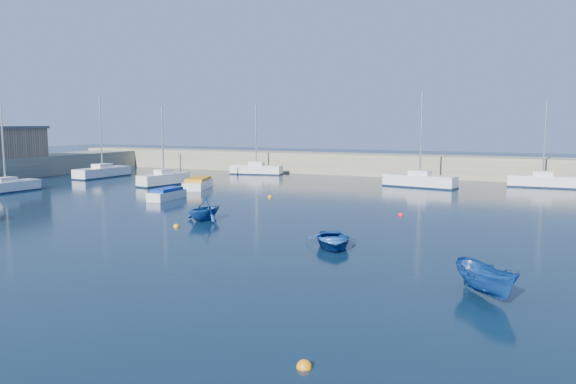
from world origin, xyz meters
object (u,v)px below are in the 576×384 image
at_px(sailboat_5, 256,169).
at_px(dinghy_right, 487,280).
at_px(sailboat_7, 542,181).
at_px(motorboat_1, 167,194).
at_px(motorboat_2, 198,183).
at_px(dinghy_center, 332,240).
at_px(dinghy_left, 204,209).
at_px(sailboat_6, 420,180).
at_px(sailboat_2, 5,187).
at_px(sailboat_3, 164,179).
at_px(sailboat_4, 102,172).
at_px(brick_shed_a, 2,143).

relative_size(sailboat_5, dinghy_right, 2.59).
distance_m(sailboat_7, motorboat_1, 37.07).
xyz_separation_m(motorboat_2, dinghy_center, (21.36, -19.31, -0.12)).
xyz_separation_m(sailboat_7, motorboat_1, (-28.89, -23.23, -0.19)).
height_order(sailboat_7, dinghy_left, sailboat_7).
bearing_deg(motorboat_2, sailboat_6, 7.65).
xyz_separation_m(sailboat_2, sailboat_3, (9.57, 11.29, 0.10)).
height_order(sailboat_5, dinghy_left, sailboat_5).
bearing_deg(sailboat_3, sailboat_4, 171.95).
height_order(sailboat_3, sailboat_6, sailboat_6).
xyz_separation_m(sailboat_2, dinghy_center, (35.79, -8.94, -0.18)).
bearing_deg(motorboat_2, sailboat_2, -164.16).
xyz_separation_m(brick_shed_a, dinghy_right, (56.31, -24.11, -3.46)).
bearing_deg(sailboat_4, motorboat_1, -32.18).
bearing_deg(sailboat_5, sailboat_7, -100.56).
bearing_deg(dinghy_left, sailboat_4, 155.25).
xyz_separation_m(sailboat_5, dinghy_left, (12.75, -31.33, 0.13)).
relative_size(sailboat_4, sailboat_5, 1.13).
xyz_separation_m(sailboat_3, motorboat_1, (7.03, -8.82, -0.21)).
height_order(sailboat_2, motorboat_2, sailboat_2).
relative_size(sailboat_5, motorboat_1, 2.14).
xyz_separation_m(sailboat_3, sailboat_5, (2.91, 15.07, -0.02)).
bearing_deg(dinghy_right, sailboat_3, 102.92).
bearing_deg(motorboat_2, sailboat_3, 149.46).
bearing_deg(motorboat_2, motorboat_1, -94.54).
bearing_deg(sailboat_7, sailboat_2, 117.73).
bearing_deg(sailboat_3, brick_shed_a, -166.16).
bearing_deg(sailboat_2, motorboat_2, 39.04).
relative_size(sailboat_3, motorboat_2, 1.46).
bearing_deg(dinghy_left, brick_shed_a, 170.07).
bearing_deg(dinghy_center, sailboat_4, 122.94).
distance_m(sailboat_3, dinghy_left, 22.58).
relative_size(brick_shed_a, dinghy_left, 2.73).
relative_size(sailboat_4, sailboat_6, 1.01).
bearing_deg(sailboat_6, brick_shed_a, 113.31).
relative_size(motorboat_2, dinghy_center, 1.47).
relative_size(motorboat_1, dinghy_center, 1.07).
bearing_deg(dinghy_right, sailboat_7, 47.62).
xyz_separation_m(brick_shed_a, sailboat_4, (10.09, 5.40, -3.45)).
distance_m(sailboat_5, motorboat_1, 24.24).
bearing_deg(motorboat_1, dinghy_right, -34.36).
bearing_deg(sailboat_2, sailboat_3, 53.05).
xyz_separation_m(sailboat_5, sailboat_7, (33.00, -0.66, 0.01)).
height_order(dinghy_center, dinghy_left, dinghy_left).
distance_m(sailboat_4, sailboat_5, 18.58).
relative_size(sailboat_2, dinghy_center, 2.23).
relative_size(brick_shed_a, dinghy_center, 2.12).
xyz_separation_m(sailboat_4, motorboat_2, (16.67, -4.64, -0.14)).
bearing_deg(dinghy_center, motorboat_1, 124.41).
bearing_deg(sailboat_6, motorboat_2, 127.46).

